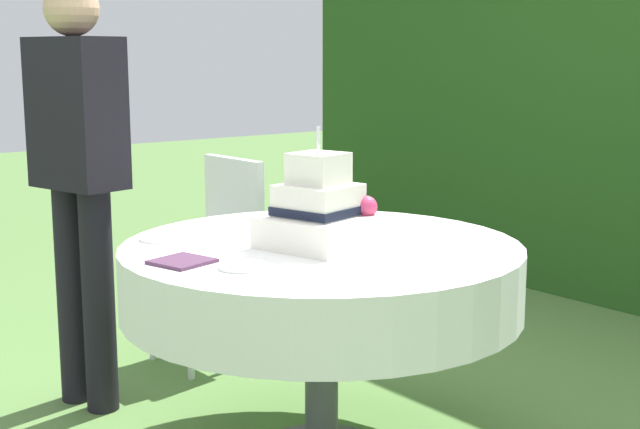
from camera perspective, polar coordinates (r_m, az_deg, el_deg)
The scene contains 8 objects.
cake_table at distance 2.88m, azimuth 0.10°, elevation -4.08°, with size 1.29×1.29×0.74m.
wedding_cake at distance 2.80m, azimuth -0.04°, elevation 0.10°, with size 0.37×0.37×0.38m.
serving_plate_near at distance 3.15m, azimuth 0.98°, elevation -0.65°, with size 0.12×0.12×0.01m, color white.
serving_plate_far at distance 2.96m, azimuth -10.08°, elevation -1.50°, with size 0.15×0.15×0.01m, color white.
serving_plate_left at distance 2.54m, azimuth -5.00°, elevation -3.33°, with size 0.14×0.14×0.01m, color white.
napkin_stack at distance 2.63m, azimuth -8.84°, elevation -2.99°, with size 0.15×0.15×0.01m, color #4C2D47.
garden_chair at distance 3.92m, azimuth -6.72°, elevation -1.57°, with size 0.41×0.41×0.89m.
standing_person at distance 3.41m, azimuth -15.20°, elevation 2.99°, with size 0.39×0.27×1.60m.
Camera 1 is at (2.17, -1.75, 1.34)m, focal length 49.87 mm.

